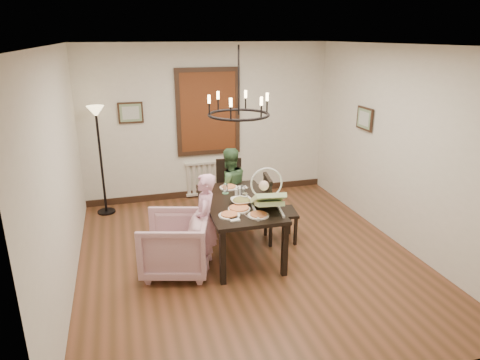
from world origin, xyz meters
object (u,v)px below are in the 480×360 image
dining_table (239,207)px  elderly_woman (205,229)px  chair_right (281,208)px  armchair (175,244)px  drinking_glass (245,198)px  chair_far (231,189)px  baby_bouncer (268,197)px  seated_man (229,195)px  floor_lamp (101,162)px

dining_table → elderly_woman: (-0.52, -0.24, -0.15)m
chair_right → armchair: chair_right is taller
dining_table → elderly_woman: 0.60m
elderly_woman → drinking_glass: size_ratio=7.05×
dining_table → chair_far: 1.27m
dining_table → baby_bouncer: baby_bouncer is taller
elderly_woman → baby_bouncer: bearing=93.5°
drinking_glass → seated_man: bearing=88.5°
dining_table → chair_far: size_ratio=1.71×
dining_table → seated_man: size_ratio=1.54×
baby_bouncer → seated_man: bearing=106.7°
elderly_woman → dining_table: bearing=131.9°
seated_man → baby_bouncer: size_ratio=1.78×
seated_man → floor_lamp: 2.24m
chair_right → armchair: (-1.61, -0.46, -0.13)m
baby_bouncer → chair_right: bearing=63.5°
dining_table → drinking_glass: bearing=-57.9°
chair_right → elderly_woman: size_ratio=0.97×
chair_right → floor_lamp: size_ratio=0.57×
elderly_woman → floor_lamp: size_ratio=0.59×
chair_far → elderly_woman: bearing=-111.5°
dining_table → armchair: (-0.92, -0.28, -0.30)m
drinking_glass → dining_table: bearing=121.0°
dining_table → drinking_glass: 0.20m
chair_far → chair_right: chair_right is taller
chair_right → seated_man: 0.91m
seated_man → elderly_woman: bearing=51.6°
dining_table → seated_man: 0.87m
chair_right → drinking_glass: 0.76m
seated_man → drinking_glass: bearing=79.1°
armchair → baby_bouncer: size_ratio=1.40×
drinking_glass → floor_lamp: size_ratio=0.08×
armchair → floor_lamp: floor_lamp is taller
armchair → elderly_woman: elderly_woman is taller
dining_table → floor_lamp: bearing=133.8°
baby_bouncer → elderly_woman: bearing=175.2°
baby_bouncer → floor_lamp: floor_lamp is taller
armchair → elderly_woman: 0.43m
chair_far → floor_lamp: 2.20m
chair_right → elderly_woman: bearing=116.9°
chair_far → dining_table: bearing=-94.8°
dining_table → chair_right: (0.69, 0.17, -0.17)m
drinking_glass → baby_bouncer: bearing=-59.0°
elderly_woman → seated_man: size_ratio=0.99×
chair_right → seated_man: (-0.60, 0.68, 0.03)m
floor_lamp → drinking_glass: bearing=-47.8°
dining_table → floor_lamp: floor_lamp is taller
chair_right → armchair: size_ratio=1.21×
armchair → chair_right: bearing=122.0°
floor_lamp → chair_far: bearing=-20.1°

